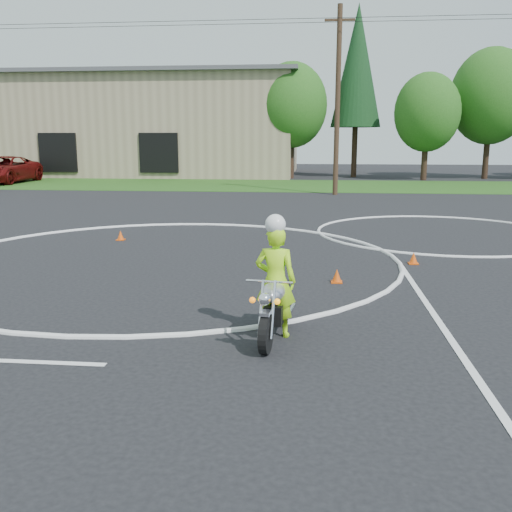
# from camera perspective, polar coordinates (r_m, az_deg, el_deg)

# --- Properties ---
(ground) EXTENTS (120.00, 120.00, 0.00)m
(ground) POSITION_cam_1_polar(r_m,az_deg,el_deg) (12.20, -12.69, -3.24)
(ground) COLOR black
(ground) RESTS_ON ground
(grass_strip) EXTENTS (120.00, 10.00, 0.02)m
(grass_strip) POSITION_cam_1_polar(r_m,az_deg,el_deg) (38.48, 0.08, 7.10)
(grass_strip) COLOR #1E4714
(grass_strip) RESTS_ON ground
(course_markings) EXTENTS (19.05, 19.05, 0.12)m
(course_markings) POSITION_cam_1_polar(r_m,az_deg,el_deg) (15.91, -0.28, 0.54)
(course_markings) COLOR silver
(course_markings) RESTS_ON ground
(primary_motorcycle) EXTENTS (0.70, 2.00, 1.05)m
(primary_motorcycle) POSITION_cam_1_polar(r_m,az_deg,el_deg) (8.90, 1.88, -5.12)
(primary_motorcycle) COLOR black
(primary_motorcycle) RESTS_ON ground
(rider_primary_grp) EXTENTS (0.69, 0.50, 1.95)m
(rider_primary_grp) POSITION_cam_1_polar(r_m,az_deg,el_deg) (8.92, 1.96, -2.21)
(rider_primary_grp) COLOR #B2FC1A
(rider_primary_grp) RESTS_ON ground
(pickup_grp) EXTENTS (3.22, 6.73, 1.85)m
(pickup_grp) POSITION_cam_1_polar(r_m,az_deg,el_deg) (44.10, -23.95, 7.89)
(pickup_grp) COLOR #550A09
(pickup_grp) RESTS_ON ground
(traffic_cones) EXTENTS (15.38, 9.60, 0.30)m
(traffic_cones) POSITION_cam_1_polar(r_m,az_deg,el_deg) (13.68, 4.38, -0.79)
(traffic_cones) COLOR #E14D0B
(traffic_cones) RESTS_ON ground
(warehouse) EXTENTS (41.00, 17.00, 8.30)m
(warehouse) POSITION_cam_1_polar(r_m,az_deg,el_deg) (55.63, -17.72, 12.26)
(warehouse) COLOR tan
(warehouse) RESTS_ON ground
(treeline) EXTENTS (38.20, 8.10, 14.52)m
(treeline) POSITION_cam_1_polar(r_m,az_deg,el_deg) (47.20, 19.94, 15.30)
(treeline) COLOR #382619
(treeline) RESTS_ON ground
(utility_poles) EXTENTS (41.60, 1.12, 10.00)m
(utility_poles) POSITION_cam_1_polar(r_m,az_deg,el_deg) (32.26, 8.17, 15.33)
(utility_poles) COLOR #473321
(utility_poles) RESTS_ON ground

